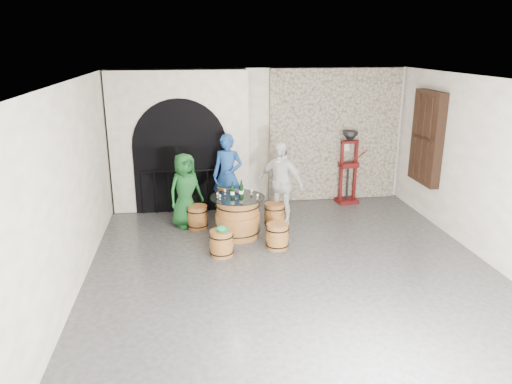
{
  "coord_description": "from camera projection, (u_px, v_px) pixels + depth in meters",
  "views": [
    {
      "loc": [
        -1.66,
        -7.3,
        3.76
      ],
      "look_at": [
        -0.47,
        1.38,
        1.05
      ],
      "focal_mm": 34.0,
      "sensor_mm": 36.0,
      "label": 1
    }
  ],
  "objects": [
    {
      "name": "tasting_glass_c",
      "position": [
        225.0,
        192.0,
        9.74
      ],
      "size": [
        0.05,
        0.05,
        0.1
      ],
      "primitive_type": null,
      "color": "#C16025",
      "rests_on": "barrel_table"
    },
    {
      "name": "arched_opening",
      "position": [
        180.0,
        142.0,
        11.06
      ],
      "size": [
        3.1,
        0.6,
        3.19
      ],
      "color": "silver",
      "rests_on": "ground"
    },
    {
      "name": "barrel_stool_near_left",
      "position": [
        222.0,
        243.0,
        8.87
      ],
      "size": [
        0.45,
        0.45,
        0.49
      ],
      "color": "#905F29",
      "rests_on": "ground"
    },
    {
      "name": "barrel_stool_near_right",
      "position": [
        277.0,
        236.0,
        9.19
      ],
      "size": [
        0.45,
        0.45,
        0.49
      ],
      "color": "#905F29",
      "rests_on": "ground"
    },
    {
      "name": "wine_bottle_right",
      "position": [
        242.0,
        190.0,
        9.61
      ],
      "size": [
        0.08,
        0.08,
        0.32
      ],
      "color": "black",
      "rests_on": "barrel_table"
    },
    {
      "name": "corking_press",
      "position": [
        349.0,
        162.0,
        11.59
      ],
      "size": [
        0.75,
        0.47,
        1.76
      ],
      "rotation": [
        0.0,
        0.0,
        0.17
      ],
      "color": "#530F0D",
      "rests_on": "ground"
    },
    {
      "name": "person_white",
      "position": [
        280.0,
        183.0,
        10.25
      ],
      "size": [
        1.09,
        1.03,
        1.81
      ],
      "primitive_type": "imported",
      "rotation": [
        0.0,
        0.0,
        -0.71
      ],
      "color": "silver",
      "rests_on": "ground"
    },
    {
      "name": "wine_bottle_left",
      "position": [
        232.0,
        191.0,
        9.49
      ],
      "size": [
        0.08,
        0.08,
        0.32
      ],
      "color": "black",
      "rests_on": "barrel_table"
    },
    {
      "name": "barrel_stool_right",
      "position": [
        274.0,
        214.0,
        10.35
      ],
      "size": [
        0.45,
        0.45,
        0.49
      ],
      "color": "#905F29",
      "rests_on": "ground"
    },
    {
      "name": "ceiling",
      "position": [
        299.0,
        81.0,
        7.29
      ],
      "size": [
        8.0,
        8.0,
        0.0
      ],
      "primitive_type": "plane",
      "rotation": [
        3.14,
        0.0,
        0.0
      ],
      "color": "beige",
      "rests_on": "wall_back"
    },
    {
      "name": "tasting_glass_d",
      "position": [
        251.0,
        191.0,
        9.77
      ],
      "size": [
        0.05,
        0.05,
        0.1
      ],
      "primitive_type": null,
      "color": "#C16025",
      "rests_on": "barrel_table"
    },
    {
      "name": "barrel_table",
      "position": [
        238.0,
        217.0,
        9.71
      ],
      "size": [
        1.09,
        1.09,
        0.83
      ],
      "color": "#905F29",
      "rests_on": "ground"
    },
    {
      "name": "ground",
      "position": [
        294.0,
        274.0,
        8.23
      ],
      "size": [
        8.0,
        8.0,
        0.0
      ],
      "primitive_type": "plane",
      "color": "#2C2C2F",
      "rests_on": "ground"
    },
    {
      "name": "wall_back",
      "position": [
        261.0,
        137.0,
        11.55
      ],
      "size": [
        8.0,
        0.0,
        8.0
      ],
      "primitive_type": "plane",
      "rotation": [
        1.57,
        0.0,
        0.0
      ],
      "color": "silver",
      "rests_on": "ground"
    },
    {
      "name": "barrel_stool_far",
      "position": [
        230.0,
        209.0,
        10.68
      ],
      "size": [
        0.45,
        0.45,
        0.49
      ],
      "color": "#905F29",
      "rests_on": "ground"
    },
    {
      "name": "shuttered_window",
      "position": [
        427.0,
        138.0,
        10.41
      ],
      "size": [
        0.23,
        1.1,
        2.0
      ],
      "color": "black",
      "rests_on": "wall_right"
    },
    {
      "name": "barrel_stool_left",
      "position": [
        198.0,
        217.0,
        10.2
      ],
      "size": [
        0.45,
        0.45,
        0.49
      ],
      "color": "#905F29",
      "rests_on": "ground"
    },
    {
      "name": "side_barrel",
      "position": [
        228.0,
        201.0,
        10.95
      ],
      "size": [
        0.51,
        0.51,
        0.68
      ],
      "rotation": [
        0.0,
        0.0,
        0.24
      ],
      "color": "#905F29",
      "rests_on": "ground"
    },
    {
      "name": "stone_facing_panel",
      "position": [
        334.0,
        136.0,
        11.72
      ],
      "size": [
        3.2,
        0.12,
        3.18
      ],
      "primitive_type": "cube",
      "color": "tan",
      "rests_on": "ground"
    },
    {
      "name": "green_cap",
      "position": [
        221.0,
        229.0,
        8.78
      ],
      "size": [
        0.23,
        0.19,
        0.1
      ],
      "color": "#0B834F",
      "rests_on": "barrel_stool_near_left"
    },
    {
      "name": "tasting_glass_a",
      "position": [
        220.0,
        197.0,
        9.42
      ],
      "size": [
        0.05,
        0.05,
        0.1
      ],
      "primitive_type": null,
      "color": "#C16025",
      "rests_on": "barrel_table"
    },
    {
      "name": "wall_front",
      "position": [
        401.0,
        318.0,
        3.98
      ],
      "size": [
        8.0,
        0.0,
        8.0
      ],
      "primitive_type": "plane",
      "rotation": [
        -1.57,
        0.0,
        0.0
      ],
      "color": "silver",
      "rests_on": "ground"
    },
    {
      "name": "person_blue",
      "position": [
        228.0,
        176.0,
        10.73
      ],
      "size": [
        0.79,
        0.65,
        1.86
      ],
      "primitive_type": "imported",
      "rotation": [
        0.0,
        0.0,
        -0.35
      ],
      "color": "navy",
      "rests_on": "ground"
    },
    {
      "name": "tasting_glass_b",
      "position": [
        252.0,
        192.0,
        9.73
      ],
      "size": [
        0.05,
        0.05,
        0.1
      ],
      "primitive_type": null,
      "color": "#C16025",
      "rests_on": "barrel_table"
    },
    {
      "name": "control_box",
      "position": [
        345.0,
        146.0,
        11.75
      ],
      "size": [
        0.18,
        0.1,
        0.22
      ],
      "primitive_type": "cube",
      "color": "silver",
      "rests_on": "wall_back"
    },
    {
      "name": "wine_bottle_center",
      "position": [
        241.0,
        191.0,
        9.53
      ],
      "size": [
        0.08,
        0.08,
        0.32
      ],
      "color": "black",
      "rests_on": "barrel_table"
    },
    {
      "name": "wall_right",
      "position": [
        498.0,
        176.0,
        8.22
      ],
      "size": [
        0.0,
        8.0,
        8.0
      ],
      "primitive_type": "plane",
      "rotation": [
        1.57,
        0.0,
        -1.57
      ],
      "color": "silver",
      "rests_on": "ground"
    },
    {
      "name": "wall_left",
      "position": [
        70.0,
        192.0,
        7.31
      ],
      "size": [
        0.0,
        8.0,
        8.0
      ],
      "primitive_type": "plane",
      "rotation": [
        1.57,
        0.0,
        1.57
      ],
      "color": "silver",
      "rests_on": "ground"
    },
    {
      "name": "tasting_glass_f",
      "position": [
        218.0,
        195.0,
        9.53
      ],
      "size": [
        0.05,
        0.05,
        0.1
      ],
      "primitive_type": null,
      "color": "#C16025",
      "rests_on": "barrel_table"
    },
    {
      "name": "tasting_glass_e",
      "position": [
        258.0,
        197.0,
        9.45
      ],
      "size": [
        0.05,
        0.05,
        0.1
      ],
      "primitive_type": null,
      "color": "#C16025",
      "rests_on": "barrel_table"
    },
    {
      "name": "person_green",
      "position": [
        185.0,
        190.0,
        10.16
      ],
      "size": [
        0.92,
        0.84,
        1.58
      ],
      "primitive_type": "imported",
      "rotation": [
        0.0,
        0.0,
        0.58
      ],
      "color": "#13451C",
      "rests_on": "ground"
    }
  ]
}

